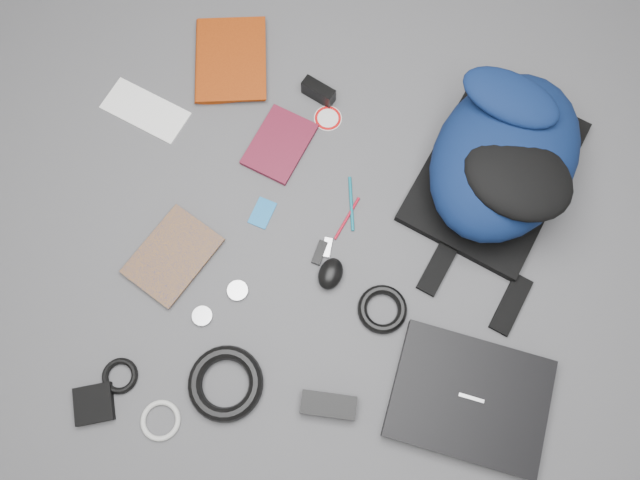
% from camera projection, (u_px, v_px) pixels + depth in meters
% --- Properties ---
extents(ground, '(4.00, 4.00, 0.00)m').
position_uv_depth(ground, '(320.00, 242.00, 1.60)').
color(ground, '#4F4F51').
rests_on(ground, ground).
extents(backpack, '(0.50, 0.62, 0.22)m').
position_uv_depth(backpack, '(505.00, 156.00, 1.55)').
color(backpack, '#081434').
rests_on(backpack, ground).
extents(laptop, '(0.37, 0.30, 0.04)m').
position_uv_depth(laptop, '(470.00, 398.00, 1.47)').
color(laptop, black).
rests_on(laptop, ground).
extents(textbook_red, '(0.26, 0.31, 0.03)m').
position_uv_depth(textbook_red, '(195.00, 61.00, 1.74)').
color(textbook_red, maroon).
rests_on(textbook_red, ground).
extents(comic_book, '(0.24, 0.27, 0.02)m').
position_uv_depth(comic_book, '(148.00, 238.00, 1.60)').
color(comic_book, '#B9720D').
rests_on(comic_book, ground).
extents(envelope, '(0.25, 0.16, 0.00)m').
position_uv_depth(envelope, '(145.00, 110.00, 1.71)').
color(envelope, white).
rests_on(envelope, ground).
extents(dvd_case, '(0.18, 0.22, 0.02)m').
position_uv_depth(dvd_case, '(280.00, 144.00, 1.67)').
color(dvd_case, '#4A0E1C').
rests_on(dvd_case, ground).
extents(compact_camera, '(0.10, 0.06, 0.05)m').
position_uv_depth(compact_camera, '(319.00, 92.00, 1.70)').
color(compact_camera, black).
rests_on(compact_camera, ground).
extents(sticker_disc, '(0.09, 0.09, 0.00)m').
position_uv_depth(sticker_disc, '(328.00, 118.00, 1.70)').
color(sticker_disc, silver).
rests_on(sticker_disc, ground).
extents(pen_teal, '(0.05, 0.15, 0.01)m').
position_uv_depth(pen_teal, '(351.00, 204.00, 1.63)').
color(pen_teal, '#0C5F70').
rests_on(pen_teal, ground).
extents(pen_red, '(0.04, 0.13, 0.01)m').
position_uv_depth(pen_red, '(347.00, 218.00, 1.62)').
color(pen_red, '#A10C1F').
rests_on(pen_red, ground).
extents(id_badge, '(0.06, 0.08, 0.00)m').
position_uv_depth(id_badge, '(262.00, 213.00, 1.62)').
color(id_badge, '#1565A4').
rests_on(id_badge, ground).
extents(usb_black, '(0.03, 0.07, 0.01)m').
position_uv_depth(usb_black, '(320.00, 253.00, 1.59)').
color(usb_black, black).
rests_on(usb_black, ground).
extents(usb_silver, '(0.02, 0.05, 0.01)m').
position_uv_depth(usb_silver, '(327.00, 248.00, 1.59)').
color(usb_silver, '#B1B1B3').
rests_on(usb_silver, ground).
extents(mouse, '(0.07, 0.09, 0.04)m').
position_uv_depth(mouse, '(331.00, 274.00, 1.55)').
color(mouse, black).
rests_on(mouse, ground).
extents(headphone_left, '(0.06, 0.06, 0.01)m').
position_uv_depth(headphone_left, '(202.00, 316.00, 1.54)').
color(headphone_left, '#A6A6A8').
rests_on(headphone_left, ground).
extents(headphone_right, '(0.06, 0.06, 0.01)m').
position_uv_depth(headphone_right, '(238.00, 291.00, 1.56)').
color(headphone_right, '#B6B6B9').
rests_on(headphone_right, ground).
extents(cable_coil, '(0.13, 0.13, 0.02)m').
position_uv_depth(cable_coil, '(382.00, 309.00, 1.54)').
color(cable_coil, black).
rests_on(cable_coil, ground).
extents(power_brick, '(0.13, 0.07, 0.03)m').
position_uv_depth(power_brick, '(329.00, 405.00, 1.47)').
color(power_brick, black).
rests_on(power_brick, ground).
extents(power_cord_coil, '(0.23, 0.23, 0.04)m').
position_uv_depth(power_cord_coil, '(226.00, 383.00, 1.48)').
color(power_cord_coil, black).
rests_on(power_cord_coil, ground).
extents(pouch, '(0.12, 0.12, 0.02)m').
position_uv_depth(pouch, '(94.00, 404.00, 1.47)').
color(pouch, black).
rests_on(pouch, ground).
extents(earbud_coil, '(0.09, 0.09, 0.02)m').
position_uv_depth(earbud_coil, '(120.00, 376.00, 1.50)').
color(earbud_coil, black).
rests_on(earbud_coil, ground).
extents(white_cable_coil, '(0.10, 0.10, 0.01)m').
position_uv_depth(white_cable_coil, '(161.00, 420.00, 1.47)').
color(white_cable_coil, beige).
rests_on(white_cable_coil, ground).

